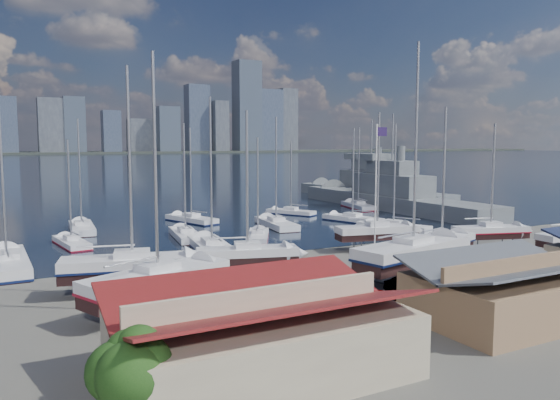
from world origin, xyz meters
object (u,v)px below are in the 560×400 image
naval_ship_east (391,199)px  naval_ship_west (370,191)px  sailboat_cradle_0 (133,266)px  car_a (386,300)px  flagpole (377,187)px

naval_ship_east → naval_ship_west: 17.63m
sailboat_cradle_0 → car_a: bearing=-25.7°
naval_ship_east → naval_ship_west: size_ratio=1.13×
flagpole → car_a: bearing=-124.0°
sailboat_cradle_0 → flagpole: 21.72m
naval_ship_east → naval_ship_west: (7.62, 15.90, 0.00)m
naval_ship_west → flagpole: (-39.33, -52.35, 6.00)m
sailboat_cradle_0 → car_a: size_ratio=4.54×
naval_ship_east → sailboat_cradle_0: bearing=122.8°
flagpole → naval_ship_west: bearing=53.1°
sailboat_cradle_0 → naval_ship_east: 62.19m
naval_ship_east → flagpole: naval_ship_east is taller
flagpole → sailboat_cradle_0: bearing=171.6°
naval_ship_west → car_a: (-45.47, -61.46, -1.02)m
naval_ship_east → car_a: (-37.85, -45.56, -1.02)m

